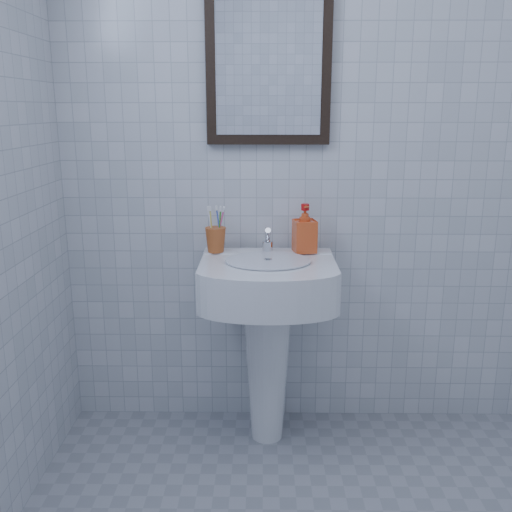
{
  "coord_description": "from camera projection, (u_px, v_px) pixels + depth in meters",
  "views": [
    {
      "loc": [
        -0.25,
        -1.2,
        1.38
      ],
      "look_at": [
        -0.27,
        0.86,
        0.85
      ],
      "focal_mm": 40.0,
      "sensor_mm": 36.0,
      "label": 1
    }
  ],
  "objects": [
    {
      "name": "wall_mirror",
      "position": [
        269.0,
        65.0,
        2.26
      ],
      "size": [
        0.5,
        0.04,
        0.62
      ],
      "color": "black",
      "rests_on": "wall_back"
    },
    {
      "name": "toothbrush_cup",
      "position": [
        216.0,
        240.0,
        2.35
      ],
      "size": [
        0.1,
        0.1,
        0.1
      ],
      "primitive_type": null,
      "rotation": [
        0.0,
        0.0,
        0.22
      ],
      "color": "#B25323",
      "rests_on": "washbasin"
    },
    {
      "name": "soap_dispenser",
      "position": [
        305.0,
        228.0,
        2.33
      ],
      "size": [
        0.1,
        0.11,
        0.2
      ],
      "primitive_type": "imported",
      "rotation": [
        0.0,
        0.0,
        0.19
      ],
      "color": "red",
      "rests_on": "washbasin"
    },
    {
      "name": "wall_back",
      "position": [
        323.0,
        142.0,
        2.36
      ],
      "size": [
        2.2,
        0.02,
        2.5
      ],
      "primitive_type": "cube",
      "color": "silver",
      "rests_on": "ground"
    },
    {
      "name": "washbasin",
      "position": [
        268.0,
        320.0,
        2.33
      ],
      "size": [
        0.53,
        0.39,
        0.81
      ],
      "color": "white",
      "rests_on": "ground"
    },
    {
      "name": "faucet",
      "position": [
        268.0,
        242.0,
        2.34
      ],
      "size": [
        0.04,
        0.1,
        0.11
      ],
      "color": "silver",
      "rests_on": "washbasin"
    }
  ]
}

